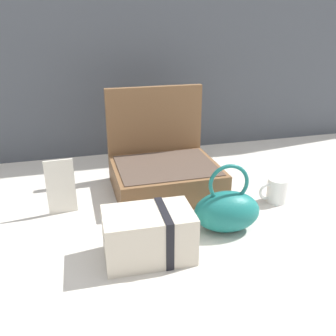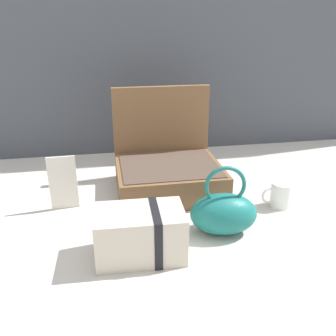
# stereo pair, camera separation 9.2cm
# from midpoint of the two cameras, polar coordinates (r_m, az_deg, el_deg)

# --- Properties ---
(ground_plane) EXTENTS (6.00, 6.00, 0.00)m
(ground_plane) POSITION_cam_midpoint_polar(r_m,az_deg,el_deg) (1.21, -3.65, -6.10)
(ground_plane) COLOR beige
(open_suitcase) EXTENTS (0.36, 0.33, 0.35)m
(open_suitcase) POSITION_cam_midpoint_polar(r_m,az_deg,el_deg) (1.30, -2.71, -0.07)
(open_suitcase) COLOR brown
(open_suitcase) RESTS_ON ground_plane
(teal_pouch_handbag) EXTENTS (0.20, 0.14, 0.21)m
(teal_pouch_handbag) POSITION_cam_midpoint_polar(r_m,az_deg,el_deg) (1.06, 6.75, -6.60)
(teal_pouch_handbag) COLOR #196B66
(teal_pouch_handbag) RESTS_ON ground_plane
(cream_toiletry_bag) EXTENTS (0.23, 0.15, 0.13)m
(cream_toiletry_bag) POSITION_cam_midpoint_polar(r_m,az_deg,el_deg) (0.95, -5.66, -10.37)
(cream_toiletry_bag) COLOR beige
(cream_toiletry_bag) RESTS_ON ground_plane
(coffee_mug) EXTENTS (0.10, 0.07, 0.08)m
(coffee_mug) POSITION_cam_midpoint_polar(r_m,az_deg,el_deg) (1.26, 14.63, -3.43)
(coffee_mug) COLOR white
(coffee_mug) RESTS_ON ground_plane
(info_card_left) EXTENTS (0.09, 0.01, 0.18)m
(info_card_left) POSITION_cam_midpoint_polar(r_m,az_deg,el_deg) (1.19, -18.52, -2.84)
(info_card_left) COLOR silver
(info_card_left) RESTS_ON ground_plane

